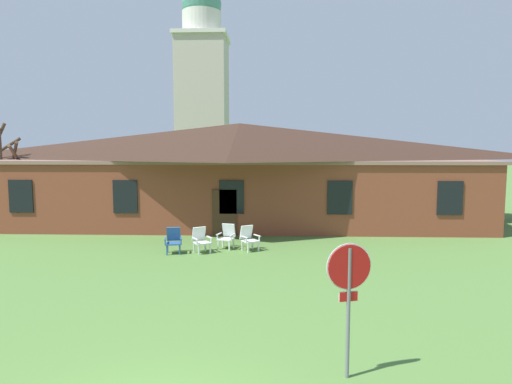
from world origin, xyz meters
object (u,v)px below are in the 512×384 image
at_px(lawn_chair_by_porch, 173,240).
at_px(lawn_chair_left_end, 227,236).
at_px(lawn_chair_middle, 249,238).
at_px(stop_sign, 349,284).
at_px(lawn_chair_near_door, 201,239).

height_order(lawn_chair_by_porch, lawn_chair_left_end, same).
bearing_deg(lawn_chair_left_end, lawn_chair_middle, -21.08).
height_order(stop_sign, lawn_chair_by_porch, stop_sign).
xyz_separation_m(lawn_chair_near_door, lawn_chair_left_end, (0.92, 0.74, 0.00)).
bearing_deg(lawn_chair_by_porch, stop_sign, -60.52).
distance_m(stop_sign, lawn_chair_middle, 9.73).
distance_m(stop_sign, lawn_chair_by_porch, 10.28).
height_order(lawn_chair_by_porch, lawn_chair_middle, same).
bearing_deg(lawn_chair_near_door, stop_sign, -66.00).
xyz_separation_m(stop_sign, lawn_chair_left_end, (-3.08, 9.74, -1.16)).
height_order(lawn_chair_left_end, lawn_chair_middle, same).
distance_m(lawn_chair_near_door, lawn_chair_middle, 1.84).
height_order(lawn_chair_near_door, lawn_chair_left_end, same).
bearing_deg(lawn_chair_by_porch, lawn_chair_near_door, 5.87).
relative_size(stop_sign, lawn_chair_near_door, 2.47).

